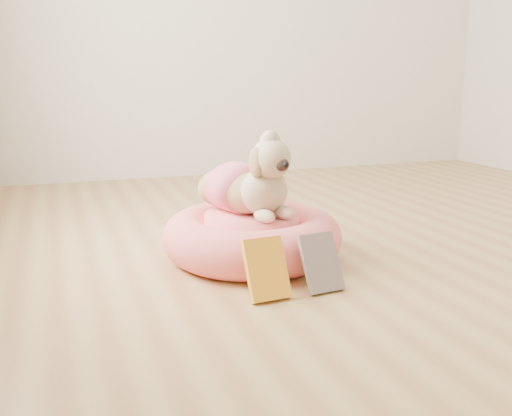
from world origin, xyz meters
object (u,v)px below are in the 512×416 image
object	(u,v)px
pet_bed	(252,237)
book_white	(321,263)
book_yellow	(266,269)
dog	(249,170)

from	to	relation	value
pet_bed	book_white	world-z (taller)	book_white
pet_bed	book_yellow	world-z (taller)	book_yellow
dog	book_white	world-z (taller)	dog
pet_bed	book_white	size ratio (longest dim) A/B	3.51
pet_bed	book_yellow	distance (m)	0.45
pet_bed	book_yellow	bearing A→B (deg)	-102.92
pet_bed	dog	xyz separation A→B (m)	(-0.01, 0.01, 0.28)
book_yellow	book_white	world-z (taller)	book_yellow
book_yellow	book_white	bearing A→B (deg)	-1.67
book_white	dog	bearing A→B (deg)	99.22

